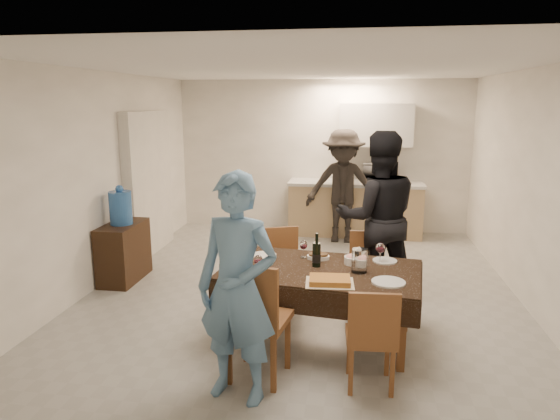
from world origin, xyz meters
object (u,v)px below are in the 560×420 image
(microwave, at_px, (380,174))
(wine_bottle, at_px, (317,250))
(water_pitcher, at_px, (359,261))
(person_kitchen, at_px, (343,186))
(console, at_px, (124,252))
(person_near, at_px, (237,289))
(water_jug, at_px, (121,208))
(person_far, at_px, (378,218))
(dining_table, at_px, (321,272))
(savoury_tart, at_px, (330,280))

(microwave, bearing_deg, wine_bottle, 79.22)
(water_pitcher, height_order, microwave, microwave)
(water_pitcher, relative_size, person_kitchen, 0.12)
(console, xyz_separation_m, person_near, (2.03, -2.28, 0.51))
(person_kitchen, bearing_deg, wine_bottle, -92.42)
(wine_bottle, height_order, person_near, person_near)
(console, height_order, microwave, microwave)
(console, relative_size, water_jug, 1.91)
(water_pitcher, bearing_deg, person_far, 79.70)
(console, relative_size, person_far, 0.41)
(water_pitcher, xyz_separation_m, person_kitchen, (-0.26, 3.52, 0.09))
(dining_table, relative_size, savoury_tart, 4.70)
(microwave, distance_m, person_near, 5.12)
(person_kitchen, bearing_deg, console, -140.18)
(water_jug, distance_m, wine_bottle, 2.80)
(console, height_order, water_pitcher, water_pitcher)
(water_jug, bearing_deg, person_far, -3.37)
(person_far, relative_size, person_kitchen, 1.07)
(console, relative_size, savoury_tart, 1.94)
(person_kitchen, bearing_deg, microwave, 37.23)
(microwave, relative_size, person_kitchen, 0.30)
(dining_table, bearing_deg, savoury_tart, -68.04)
(console, distance_m, wine_bottle, 2.84)
(water_pitcher, bearing_deg, microwave, 85.15)
(microwave, bearing_deg, person_near, 76.02)
(savoury_tart, distance_m, person_far, 1.52)
(person_far, bearing_deg, person_kitchen, -88.85)
(dining_table, relative_size, person_far, 1.00)
(dining_table, height_order, wine_bottle, wine_bottle)
(console, xyz_separation_m, water_pitcher, (2.93, -1.28, 0.45))
(water_jug, bearing_deg, microwave, 39.37)
(console, bearing_deg, person_near, -48.33)
(person_near, xyz_separation_m, person_far, (1.10, 2.10, 0.09))
(person_far, bearing_deg, dining_table, 52.82)
(savoury_tart, bearing_deg, wine_bottle, 109.23)
(person_far, bearing_deg, savoury_tart, 62.99)
(water_pitcher, relative_size, person_far, 0.11)
(console, bearing_deg, dining_table, -25.54)
(person_far, bearing_deg, water_pitcher, 70.16)
(dining_table, bearing_deg, person_near, -110.43)
(dining_table, distance_m, console, 2.88)
(water_pitcher, relative_size, microwave, 0.40)
(dining_table, distance_m, person_kitchen, 3.48)
(dining_table, bearing_deg, person_far, 69.57)
(water_jug, bearing_deg, savoury_tart, -31.04)
(console, height_order, savoury_tart, savoury_tart)
(water_pitcher, bearing_deg, person_near, -131.99)
(person_far, height_order, person_kitchen, person_far)
(console, bearing_deg, savoury_tart, -31.04)
(water_jug, distance_m, person_far, 3.14)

